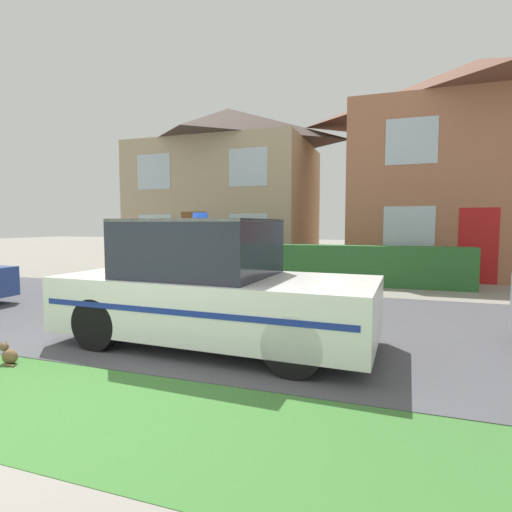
# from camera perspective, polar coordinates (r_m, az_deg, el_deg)

# --- Properties ---
(ground_plane) EXTENTS (80.00, 80.00, 0.00)m
(ground_plane) POSITION_cam_1_polar(r_m,az_deg,el_deg) (4.20, -26.24, -19.02)
(ground_plane) COLOR gray
(road_strip) EXTENTS (28.00, 5.63, 0.01)m
(road_strip) POSITION_cam_1_polar(r_m,az_deg,el_deg) (7.20, -4.42, -8.62)
(road_strip) COLOR #4C4C51
(road_strip) RESTS_ON ground
(lawn_verge) EXTENTS (28.00, 1.72, 0.01)m
(lawn_verge) POSITION_cam_1_polar(r_m,az_deg,el_deg) (4.25, -25.47, -18.65)
(lawn_verge) COLOR #3D7533
(lawn_verge) RESTS_ON ground
(garden_hedge) EXTENTS (8.57, 0.55, 1.08)m
(garden_hedge) POSITION_cam_1_polar(r_m,az_deg,el_deg) (11.30, 7.17, -1.11)
(garden_hedge) COLOR #2D662D
(garden_hedge) RESTS_ON ground
(police_car) EXTENTS (4.34, 1.97, 1.79)m
(police_car) POSITION_cam_1_polar(r_m,az_deg,el_deg) (5.51, -6.40, -4.46)
(police_car) COLOR black
(police_car) RESTS_ON road_strip
(cat) EXTENTS (0.29, 0.16, 0.26)m
(cat) POSITION_cam_1_polar(r_m,az_deg,el_deg) (5.67, -31.86, -11.92)
(cat) COLOR brown
(cat) RESTS_ON ground
(house_left) EXTENTS (7.14, 5.77, 6.47)m
(house_left) POSITION_cam_1_polar(r_m,az_deg,el_deg) (17.19, -3.93, 10.05)
(house_left) COLOR tan
(house_left) RESTS_ON ground
(house_right) EXTENTS (8.45, 7.04, 7.24)m
(house_right) POSITION_cam_1_polar(r_m,az_deg,el_deg) (16.06, 28.82, 11.31)
(house_right) COLOR #A86B4C
(house_right) RESTS_ON ground
(wheelie_bin) EXTENTS (0.72, 0.72, 1.16)m
(wheelie_bin) POSITION_cam_1_polar(r_m,az_deg,el_deg) (12.31, -6.04, -0.41)
(wheelie_bin) COLOR #474C8C
(wheelie_bin) RESTS_ON ground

